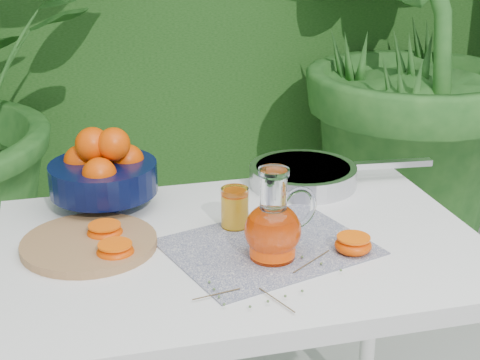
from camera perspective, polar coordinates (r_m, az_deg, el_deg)
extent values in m
imported|color=#20551D|center=(2.89, 11.88, 10.98)|extent=(2.55, 2.55, 1.87)
cube|color=white|center=(1.55, 0.18, -5.42)|extent=(1.00, 0.70, 0.04)
cylinder|color=white|center=(1.96, -15.30, -12.69)|extent=(0.04, 0.04, 0.71)
cylinder|color=white|center=(2.12, 10.09, -9.52)|extent=(0.04, 0.04, 0.71)
cube|color=#0B1341|center=(1.52, 2.20, -5.20)|extent=(0.46, 0.40, 0.00)
cylinder|color=#946342|center=(1.54, -11.63, -4.86)|extent=(0.32, 0.32, 0.02)
cylinder|color=black|center=(1.73, -10.43, -1.49)|extent=(0.10, 0.10, 0.04)
cylinder|color=black|center=(1.71, -10.55, 0.18)|extent=(0.29, 0.29, 0.07)
sphere|color=#F05702|center=(1.73, -12.28, 1.41)|extent=(0.09, 0.09, 0.08)
sphere|color=#F05702|center=(1.72, -8.71, 1.49)|extent=(0.09, 0.09, 0.08)
sphere|color=#F05702|center=(1.64, -10.86, 0.40)|extent=(0.09, 0.09, 0.08)
sphere|color=#F05702|center=(1.76, -10.38, 1.83)|extent=(0.09, 0.09, 0.08)
sphere|color=#F05702|center=(1.69, -11.37, 2.72)|extent=(0.09, 0.09, 0.08)
sphere|color=#F05702|center=(1.67, -9.77, 2.77)|extent=(0.09, 0.09, 0.07)
cylinder|color=white|center=(1.47, 2.53, -5.83)|extent=(0.11, 0.11, 0.01)
ellipsoid|color=white|center=(1.45, 2.56, -3.90)|extent=(0.14, 0.14, 0.11)
cylinder|color=white|center=(1.41, 2.62, -0.85)|extent=(0.07, 0.07, 0.07)
cylinder|color=white|center=(1.40, 2.64, 0.64)|extent=(0.08, 0.08, 0.01)
torus|color=white|center=(1.46, 4.51, -2.18)|extent=(0.09, 0.04, 0.09)
cylinder|color=#D43B04|center=(1.45, 2.55, -4.32)|extent=(0.11, 0.11, 0.08)
cylinder|color=white|center=(1.59, -0.41, -2.14)|extent=(0.08, 0.08, 0.09)
cylinder|color=gold|center=(1.59, -0.41, -2.37)|extent=(0.07, 0.07, 0.07)
cylinder|color=orange|center=(1.57, -0.41, -1.14)|extent=(0.06, 0.06, 0.00)
cylinder|color=#BCBCC1|center=(1.84, 4.89, 0.34)|extent=(0.29, 0.29, 0.05)
cylinder|color=silver|center=(1.83, 4.91, 0.93)|extent=(0.26, 0.26, 0.01)
cube|color=#BCBCC1|center=(1.90, 11.80, 1.23)|extent=(0.20, 0.04, 0.02)
ellipsoid|color=#F05702|center=(1.48, -9.64, -5.55)|extent=(0.08, 0.08, 0.04)
cylinder|color=orange|center=(1.47, -9.68, -4.96)|extent=(0.07, 0.07, 0.00)
ellipsoid|color=#F05702|center=(1.57, -10.43, -4.05)|extent=(0.08, 0.08, 0.04)
cylinder|color=orange|center=(1.56, -10.48, -3.49)|extent=(0.07, 0.07, 0.00)
ellipsoid|color=#F05702|center=(1.51, 8.77, -5.02)|extent=(0.08, 0.08, 0.04)
cylinder|color=orange|center=(1.50, 8.80, -4.43)|extent=(0.07, 0.07, 0.00)
cylinder|color=#503E24|center=(1.32, 2.86, -9.27)|extent=(0.04, 0.10, 0.00)
sphere|color=#486334|center=(1.30, 0.79, -9.80)|extent=(0.01, 0.01, 0.01)
sphere|color=#486334|center=(1.31, 2.18, -9.39)|extent=(0.01, 0.01, 0.01)
sphere|color=#486334|center=(1.33, 3.53, -8.98)|extent=(0.01, 0.01, 0.01)
sphere|color=#486334|center=(1.35, 4.85, -8.57)|extent=(0.01, 0.01, 0.01)
cylinder|color=#503E24|center=(1.46, 5.58, -6.29)|extent=(0.10, 0.07, 0.00)
sphere|color=#486334|center=(1.49, 3.43, -5.49)|extent=(0.01, 0.01, 0.01)
sphere|color=#486334|center=(1.47, 4.85, -5.96)|extent=(0.01, 0.01, 0.01)
sphere|color=#486334|center=(1.45, 6.32, -6.45)|extent=(0.01, 0.01, 0.01)
sphere|color=#486334|center=(1.43, 7.83, -6.95)|extent=(0.01, 0.01, 0.01)
cylinder|color=#503E24|center=(1.34, -1.83, -8.83)|extent=(0.09, 0.02, 0.00)
sphere|color=#486334|center=(1.31, -1.24, -9.62)|extent=(0.01, 0.01, 0.01)
sphere|color=#486334|center=(1.33, -1.64, -9.03)|extent=(0.01, 0.01, 0.01)
sphere|color=#486334|center=(1.35, -2.02, -8.46)|extent=(0.01, 0.01, 0.01)
sphere|color=#486334|center=(1.38, -2.39, -7.91)|extent=(0.01, 0.01, 0.01)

